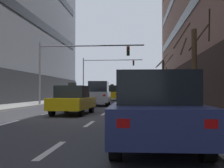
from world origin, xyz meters
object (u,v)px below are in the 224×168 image
object	(u,v)px
traffic_signal_1	(101,70)
street_tree_1	(194,68)
car_driving_0	(81,96)
pedestrian_1	(180,96)
taxi_driving_4	(73,100)
car_parked_1	(145,102)
car_parked_2	(143,99)
traffic_signal_0	(73,60)
car_driving_3	(99,94)
car_parked_0	(154,110)
street_tree_0	(163,80)
taxi_driving_2	(112,93)

from	to	relation	value
traffic_signal_1	street_tree_1	xyz separation A→B (m)	(8.76, -32.55, -2.47)
car_driving_0	pedestrian_1	distance (m)	17.56
taxi_driving_4	street_tree_1	size ratio (longest dim) A/B	0.87
street_tree_1	taxi_driving_4	bearing A→B (deg)	167.22
car_parked_1	car_parked_2	world-z (taller)	car_parked_2
car_driving_0	car_parked_1	world-z (taller)	car_parked_1
car_parked_1	traffic_signal_0	distance (m)	14.00
car_driving_3	car_parked_2	world-z (taller)	car_driving_3
car_parked_1	traffic_signal_1	size ratio (longest dim) A/B	0.43
car_parked_1	pedestrian_1	bearing A→B (deg)	66.23
taxi_driving_4	car_parked_2	size ratio (longest dim) A/B	0.99
traffic_signal_0	pedestrian_1	distance (m)	11.30
taxi_driving_4	car_parked_1	xyz separation A→B (m)	(3.99, -2.37, -0.00)
taxi_driving_4	car_driving_3	bearing A→B (deg)	89.13
car_driving_0	car_parked_0	xyz separation A→B (m)	(7.16, -26.84, 0.06)
traffic_signal_1	street_tree_1	bearing A→B (deg)	-74.94
car_parked_0	car_parked_2	size ratio (longest dim) A/B	1.05
car_parked_1	pedestrian_1	xyz separation A→B (m)	(2.43, 5.52, 0.20)
car_driving_0	street_tree_1	bearing A→B (deg)	-63.60
taxi_driving_4	traffic_signal_1	size ratio (longest dim) A/B	0.44
car_parked_2	traffic_signal_1	world-z (taller)	traffic_signal_1
car_driving_3	car_parked_0	size ratio (longest dim) A/B	1.00
traffic_signal_0	traffic_signal_1	world-z (taller)	traffic_signal_1
street_tree_0	street_tree_1	world-z (taller)	street_tree_0
car_parked_2	traffic_signal_0	xyz separation A→B (m)	(-6.19, 7.02, 3.41)
taxi_driving_2	traffic_signal_1	distance (m)	8.27
traffic_signal_1	pedestrian_1	distance (m)	29.55
car_parked_1	street_tree_1	bearing A→B (deg)	20.64
taxi_driving_4	street_tree_0	xyz separation A→B (m)	(6.43, 14.72, 1.75)
car_driving_0	traffic_signal_0	distance (m)	8.90
car_parked_2	street_tree_1	world-z (taller)	street_tree_1
car_driving_0	taxi_driving_2	distance (m)	7.15
traffic_signal_1	pedestrian_1	size ratio (longest dim) A/B	6.69
pedestrian_1	traffic_signal_1	bearing A→B (deg)	107.41
taxi_driving_4	traffic_signal_1	world-z (taller)	traffic_signal_1
car_driving_3	street_tree_0	size ratio (longest dim) A/B	0.88
taxi_driving_2	pedestrian_1	xyz separation A→B (m)	(6.32, -21.06, -0.08)
car_driving_0	car_driving_3	xyz separation A→B (m)	(3.32, -8.03, 0.31)
car_parked_0	street_tree_1	xyz separation A→B (m)	(2.43, 7.53, 1.62)
street_tree_1	pedestrian_1	distance (m)	4.83
traffic_signal_1	traffic_signal_0	bearing A→B (deg)	-89.63
car_driving_0	taxi_driving_2	world-z (taller)	taxi_driving_2
taxi_driving_2	pedestrian_1	world-z (taller)	taxi_driving_2
car_parked_2	pedestrian_1	xyz separation A→B (m)	(2.43, 0.46, 0.18)
taxi_driving_4	street_tree_1	bearing A→B (deg)	-12.78
car_parked_0	street_tree_0	size ratio (longest dim) A/B	0.88
car_parked_1	street_tree_0	world-z (taller)	street_tree_0
street_tree_0	street_tree_1	xyz separation A→B (m)	(-0.01, -16.18, -0.08)
car_driving_3	street_tree_1	world-z (taller)	street_tree_1
car_parked_0	car_driving_3	bearing A→B (deg)	101.55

